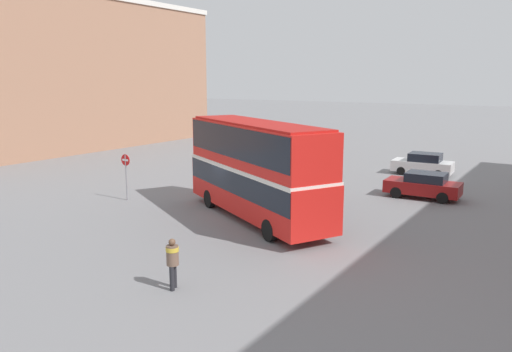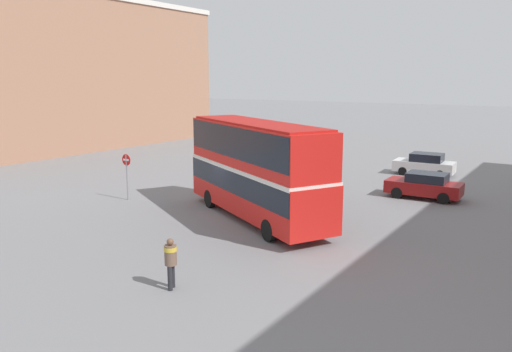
# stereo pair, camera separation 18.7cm
# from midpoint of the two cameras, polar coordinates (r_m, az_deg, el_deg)

# --- Properties ---
(ground_plane) EXTENTS (240.00, 240.00, 0.00)m
(ground_plane) POSITION_cam_midpoint_polar(r_m,az_deg,el_deg) (26.04, -2.77, -4.23)
(ground_plane) COLOR slate
(building_row_left) EXTENTS (8.78, 32.25, 14.73)m
(building_row_left) POSITION_cam_midpoint_polar(r_m,az_deg,el_deg) (53.40, -20.48, 10.92)
(building_row_left) COLOR #9E7056
(building_row_left) RESTS_ON ground_plane
(double_decker_bus) EXTENTS (10.45, 7.26, 4.82)m
(double_decker_bus) POSITION_cam_midpoint_polar(r_m,az_deg,el_deg) (24.35, -0.22, 1.33)
(double_decker_bus) COLOR red
(double_decker_bus) RESTS_ON ground_plane
(pedestrian_foreground) EXTENTS (0.57, 0.57, 1.74)m
(pedestrian_foreground) POSITION_cam_midpoint_polar(r_m,az_deg,el_deg) (16.81, -9.83, -9.27)
(pedestrian_foreground) COLOR #232328
(pedestrian_foreground) RESTS_ON ground_plane
(parked_car_kerb_near) EXTENTS (4.24, 1.96, 1.52)m
(parked_car_kerb_near) POSITION_cam_midpoint_polar(r_m,az_deg,el_deg) (30.61, 18.42, -0.99)
(parked_car_kerb_near) COLOR maroon
(parked_car_kerb_near) RESTS_ON ground_plane
(parked_car_kerb_far) EXTENTS (4.25, 2.11, 1.60)m
(parked_car_kerb_far) POSITION_cam_midpoint_polar(r_m,az_deg,el_deg) (38.05, 18.42, 1.31)
(parked_car_kerb_far) COLOR silver
(parked_car_kerb_far) RESTS_ON ground_plane
(no_entry_sign) EXTENTS (0.66, 0.08, 2.66)m
(no_entry_sign) POSITION_cam_midpoint_polar(r_m,az_deg,el_deg) (29.35, -14.82, 0.75)
(no_entry_sign) COLOR gray
(no_entry_sign) RESTS_ON ground_plane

